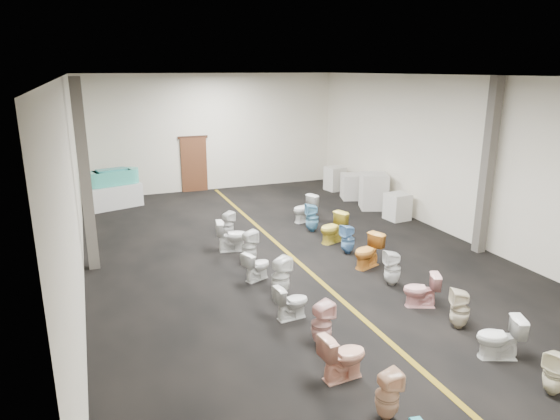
# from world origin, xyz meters

# --- Properties ---
(floor) EXTENTS (16.00, 16.00, 0.00)m
(floor) POSITION_xyz_m (0.00, 0.00, 0.00)
(floor) COLOR black
(floor) RESTS_ON ground
(ceiling) EXTENTS (16.00, 16.00, 0.00)m
(ceiling) POSITION_xyz_m (0.00, 0.00, 4.50)
(ceiling) COLOR black
(ceiling) RESTS_ON ground
(wall_back) EXTENTS (10.00, 0.00, 10.00)m
(wall_back) POSITION_xyz_m (0.00, 8.00, 2.25)
(wall_back) COLOR beige
(wall_back) RESTS_ON ground
(wall_left) EXTENTS (0.00, 16.00, 16.00)m
(wall_left) POSITION_xyz_m (-5.00, 0.00, 2.25)
(wall_left) COLOR beige
(wall_left) RESTS_ON ground
(wall_right) EXTENTS (0.00, 16.00, 16.00)m
(wall_right) POSITION_xyz_m (5.00, 0.00, 2.25)
(wall_right) COLOR beige
(wall_right) RESTS_ON ground
(aisle_stripe) EXTENTS (0.12, 15.60, 0.01)m
(aisle_stripe) POSITION_xyz_m (0.00, 0.00, 0.00)
(aisle_stripe) COLOR #7E6312
(aisle_stripe) RESTS_ON floor
(back_door) EXTENTS (1.00, 0.10, 2.10)m
(back_door) POSITION_xyz_m (-0.80, 7.94, 1.05)
(back_door) COLOR #562D19
(back_door) RESTS_ON floor
(door_frame) EXTENTS (1.15, 0.08, 0.10)m
(door_frame) POSITION_xyz_m (-0.80, 7.95, 2.12)
(door_frame) COLOR #331C11
(door_frame) RESTS_ON back_door
(column_left) EXTENTS (0.25, 0.25, 4.50)m
(column_left) POSITION_xyz_m (-4.75, 1.00, 2.25)
(column_left) COLOR #59544C
(column_left) RESTS_ON floor
(column_right) EXTENTS (0.25, 0.25, 4.50)m
(column_right) POSITION_xyz_m (4.75, -1.50, 2.25)
(column_right) COLOR #59544C
(column_right) RESTS_ON floor
(display_table) EXTENTS (1.96, 1.39, 0.79)m
(display_table) POSITION_xyz_m (-3.93, 6.60, 0.39)
(display_table) COLOR silver
(display_table) RESTS_ON floor
(bathtub) EXTENTS (1.81, 0.99, 0.55)m
(bathtub) POSITION_xyz_m (-3.93, 6.60, 1.07)
(bathtub) COLOR #3FB6A2
(bathtub) RESTS_ON display_table
(appliance_crate_a) EXTENTS (0.72, 0.72, 0.85)m
(appliance_crate_a) POSITION_xyz_m (4.40, 1.74, 0.42)
(appliance_crate_a) COLOR silver
(appliance_crate_a) RESTS_ON floor
(appliance_crate_b) EXTENTS (1.15, 1.15, 1.22)m
(appliance_crate_b) POSITION_xyz_m (4.40, 3.18, 0.61)
(appliance_crate_b) COLOR silver
(appliance_crate_b) RESTS_ON floor
(appliance_crate_c) EXTENTS (1.02, 1.02, 0.92)m
(appliance_crate_c) POSITION_xyz_m (4.40, 4.61, 0.46)
(appliance_crate_c) COLOR silver
(appliance_crate_c) RESTS_ON floor
(appliance_crate_d) EXTENTS (0.75, 0.75, 0.94)m
(appliance_crate_d) POSITION_xyz_m (4.40, 6.05, 0.47)
(appliance_crate_d) COLOR silver
(appliance_crate_d) RESTS_ON floor
(toilet_left_1) EXTENTS (0.35, 0.34, 0.73)m
(toilet_left_1) POSITION_xyz_m (-1.16, -6.23, 0.37)
(toilet_left_1) COLOR #DBAA85
(toilet_left_1) RESTS_ON floor
(toilet_left_2) EXTENTS (0.79, 0.49, 0.77)m
(toilet_left_2) POSITION_xyz_m (-1.28, -5.18, 0.38)
(toilet_left_2) COLOR #E8A389
(toilet_left_2) RESTS_ON floor
(toilet_left_3) EXTENTS (0.45, 0.44, 0.81)m
(toilet_left_3) POSITION_xyz_m (-1.16, -4.18, 0.40)
(toilet_left_3) COLOR #D7A099
(toilet_left_3) RESTS_ON floor
(toilet_left_4) EXTENTS (0.71, 0.45, 0.69)m
(toilet_left_4) POSITION_xyz_m (-1.27, -3.09, 0.34)
(toilet_left_4) COLOR silver
(toilet_left_4) RESTS_ON floor
(toilet_left_5) EXTENTS (0.51, 0.50, 0.85)m
(toilet_left_5) POSITION_xyz_m (-1.10, -2.08, 0.43)
(toilet_left_5) COLOR silver
(toilet_left_5) RESTS_ON floor
(toilet_left_6) EXTENTS (0.76, 0.61, 0.68)m
(toilet_left_6) POSITION_xyz_m (-1.30, -1.11, 0.34)
(toilet_left_6) COLOR white
(toilet_left_6) RESTS_ON floor
(toilet_left_7) EXTENTS (0.45, 0.44, 0.83)m
(toilet_left_7) POSITION_xyz_m (-1.15, -0.06, 0.42)
(toilet_left_7) COLOR silver
(toilet_left_7) RESTS_ON floor
(toilet_left_8) EXTENTS (0.88, 0.60, 0.83)m
(toilet_left_8) POSITION_xyz_m (-1.31, 0.93, 0.41)
(toilet_left_8) COLOR white
(toilet_left_8) RESTS_ON floor
(toilet_left_9) EXTENTS (0.46, 0.45, 0.76)m
(toilet_left_9) POSITION_xyz_m (-1.12, 2.00, 0.38)
(toilet_left_9) COLOR silver
(toilet_left_9) RESTS_ON floor
(toilet_right_0) EXTENTS (0.42, 0.41, 0.72)m
(toilet_right_0) POSITION_xyz_m (1.43, -6.67, 0.36)
(toilet_right_0) COLOR beige
(toilet_right_0) RESTS_ON floor
(toilet_right_1) EXTENTS (0.84, 0.67, 0.75)m
(toilet_right_1) POSITION_xyz_m (1.40, -5.62, 0.38)
(toilet_right_1) COLOR white
(toilet_right_1) RESTS_ON floor
(toilet_right_2) EXTENTS (0.46, 0.46, 0.77)m
(toilet_right_2) POSITION_xyz_m (1.48, -4.57, 0.38)
(toilet_right_2) COLOR beige
(toilet_right_2) RESTS_ON floor
(toilet_right_3) EXTENTS (0.80, 0.65, 0.72)m
(toilet_right_3) POSITION_xyz_m (1.35, -3.59, 0.36)
(toilet_right_3) COLOR #EFA8A7
(toilet_right_3) RESTS_ON floor
(toilet_right_4) EXTENTS (0.43, 0.43, 0.80)m
(toilet_right_4) POSITION_xyz_m (1.40, -2.49, 0.40)
(toilet_right_4) COLOR white
(toilet_right_4) RESTS_ON floor
(toilet_right_5) EXTENTS (0.90, 0.71, 0.81)m
(toilet_right_5) POSITION_xyz_m (1.44, -1.38, 0.41)
(toilet_right_5) COLOR orange
(toilet_right_5) RESTS_ON floor
(toilet_right_6) EXTENTS (0.40, 0.39, 0.78)m
(toilet_right_6) POSITION_xyz_m (1.45, -0.38, 0.39)
(toilet_right_6) COLOR #649ACF
(toilet_right_6) RESTS_ON floor
(toilet_right_7) EXTENTS (0.92, 0.71, 0.83)m
(toilet_right_7) POSITION_xyz_m (1.48, 0.54, 0.42)
(toilet_right_7) COLOR yellow
(toilet_right_7) RESTS_ON floor
(toilet_right_8) EXTENTS (0.45, 0.45, 0.84)m
(toilet_right_8) POSITION_xyz_m (1.35, 1.62, 0.42)
(toilet_right_8) COLOR #68AACF
(toilet_right_8) RESTS_ON floor
(toilet_right_9) EXTENTS (0.92, 0.69, 0.83)m
(toilet_right_9) POSITION_xyz_m (1.55, 2.61, 0.42)
(toilet_right_9) COLOR white
(toilet_right_9) RESTS_ON floor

